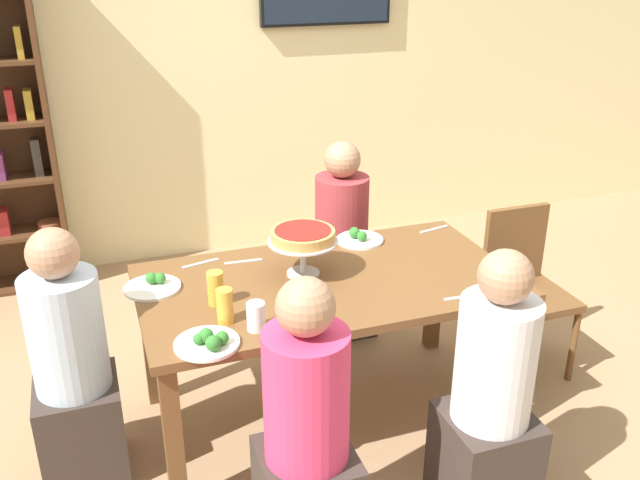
# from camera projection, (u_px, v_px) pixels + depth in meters

# --- Properties ---
(ground_plane) EXTENTS (12.00, 12.00, 0.00)m
(ground_plane) POSITION_uv_depth(u_px,v_px,m) (327.00, 413.00, 3.39)
(ground_plane) COLOR #9E7A56
(rear_partition) EXTENTS (8.00, 0.12, 2.80)m
(rear_partition) POSITION_uv_depth(u_px,v_px,m) (219.00, 58.00, 4.73)
(rear_partition) COLOR beige
(rear_partition) RESTS_ON ground_plane
(dining_table) EXTENTS (1.67, 0.91, 0.74)m
(dining_table) POSITION_uv_depth(u_px,v_px,m) (327.00, 296.00, 3.13)
(dining_table) COLOR brown
(dining_table) RESTS_ON ground_plane
(diner_near_left) EXTENTS (0.34, 0.34, 1.15)m
(diner_near_left) POSITION_uv_depth(u_px,v_px,m) (307.00, 445.00, 2.44)
(diner_near_left) COLOR #382D28
(diner_near_left) RESTS_ON ground_plane
(diner_head_west) EXTENTS (0.34, 0.34, 1.15)m
(diner_head_west) POSITION_uv_depth(u_px,v_px,m) (74.00, 377.00, 2.82)
(diner_head_west) COLOR #382D28
(diner_head_west) RESTS_ON ground_plane
(diner_far_right) EXTENTS (0.34, 0.34, 1.15)m
(diner_far_right) POSITION_uv_depth(u_px,v_px,m) (341.00, 253.00, 3.94)
(diner_far_right) COLOR #382D28
(diner_far_right) RESTS_ON ground_plane
(diner_near_right) EXTENTS (0.34, 0.34, 1.15)m
(diner_near_right) POSITION_uv_depth(u_px,v_px,m) (490.00, 407.00, 2.64)
(diner_near_right) COLOR #382D28
(diner_near_right) RESTS_ON ground_plane
(chair_head_east) EXTENTS (0.40, 0.40, 0.87)m
(chair_head_east) POSITION_uv_depth(u_px,v_px,m) (523.00, 282.00, 3.62)
(chair_head_east) COLOR brown
(chair_head_east) RESTS_ON ground_plane
(deep_dish_pizza_stand) EXTENTS (0.32, 0.32, 0.22)m
(deep_dish_pizza_stand) POSITION_uv_depth(u_px,v_px,m) (303.00, 238.00, 3.06)
(deep_dish_pizza_stand) COLOR silver
(deep_dish_pizza_stand) RESTS_ON dining_table
(salad_plate_near_diner) EXTENTS (0.25, 0.25, 0.07)m
(salad_plate_near_diner) POSITION_uv_depth(u_px,v_px,m) (153.00, 285.00, 3.00)
(salad_plate_near_diner) COLOR white
(salad_plate_near_diner) RESTS_ON dining_table
(salad_plate_far_diner) EXTENTS (0.23, 0.23, 0.07)m
(salad_plate_far_diner) POSITION_uv_depth(u_px,v_px,m) (359.00, 238.00, 3.47)
(salad_plate_far_diner) COLOR white
(salad_plate_far_diner) RESTS_ON dining_table
(salad_plate_spare) EXTENTS (0.25, 0.25, 0.07)m
(salad_plate_spare) POSITION_uv_depth(u_px,v_px,m) (209.00, 342.00, 2.57)
(salad_plate_spare) COLOR white
(salad_plate_spare) RESTS_ON dining_table
(beer_glass_amber_tall) EXTENTS (0.07, 0.07, 0.15)m
(beer_glass_amber_tall) POSITION_uv_depth(u_px,v_px,m) (216.00, 288.00, 2.85)
(beer_glass_amber_tall) COLOR gold
(beer_glass_amber_tall) RESTS_ON dining_table
(beer_glass_amber_short) EXTENTS (0.07, 0.07, 0.14)m
(beer_glass_amber_short) POSITION_uv_depth(u_px,v_px,m) (225.00, 306.00, 2.71)
(beer_glass_amber_short) COLOR gold
(beer_glass_amber_short) RESTS_ON dining_table
(water_glass_clear_near) EXTENTS (0.07, 0.07, 0.12)m
(water_glass_clear_near) POSITION_uv_depth(u_px,v_px,m) (256.00, 316.00, 2.67)
(water_glass_clear_near) COLOR white
(water_glass_clear_near) RESTS_ON dining_table
(cutlery_fork_near) EXTENTS (0.18, 0.05, 0.00)m
(cutlery_fork_near) POSITION_uv_depth(u_px,v_px,m) (434.00, 229.00, 3.62)
(cutlery_fork_near) COLOR silver
(cutlery_fork_near) RESTS_ON dining_table
(cutlery_knife_near) EXTENTS (0.18, 0.06, 0.00)m
(cutlery_knife_near) POSITION_uv_depth(u_px,v_px,m) (200.00, 263.00, 3.24)
(cutlery_knife_near) COLOR silver
(cutlery_knife_near) RESTS_ON dining_table
(cutlery_fork_far) EXTENTS (0.18, 0.03, 0.00)m
(cutlery_fork_far) POSITION_uv_depth(u_px,v_px,m) (464.00, 297.00, 2.93)
(cutlery_fork_far) COLOR silver
(cutlery_fork_far) RESTS_ON dining_table
(cutlery_knife_far) EXTENTS (0.18, 0.04, 0.00)m
(cutlery_knife_far) POSITION_uv_depth(u_px,v_px,m) (307.00, 323.00, 2.73)
(cutlery_knife_far) COLOR silver
(cutlery_knife_far) RESTS_ON dining_table
(cutlery_spare_fork) EXTENTS (0.18, 0.03, 0.00)m
(cutlery_spare_fork) POSITION_uv_depth(u_px,v_px,m) (243.00, 261.00, 3.25)
(cutlery_spare_fork) COLOR silver
(cutlery_spare_fork) RESTS_ON dining_table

